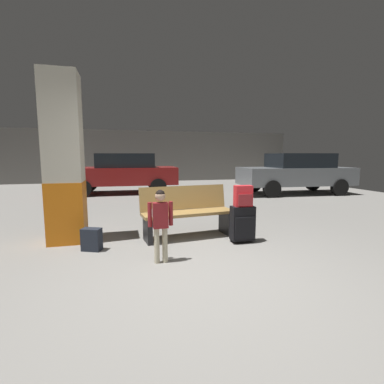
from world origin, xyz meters
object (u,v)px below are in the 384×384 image
Objects in this scene: backpack_dark_floor at (92,240)px; parked_car_far at (123,172)px; bench at (187,212)px; suitcase at (243,223)px; structural_pillar at (64,160)px; child at (160,218)px; parked_car_side at (296,172)px; backpack_bright at (243,196)px.

parked_car_far reaches higher than backpack_dark_floor.
bench reaches higher than suitcase.
suitcase is at bearing -4.87° from backpack_dark_floor.
structural_pillar is at bearing 125.85° from backpack_dark_floor.
parked_car_far is (0.54, 6.65, 0.64)m from backpack_dark_floor.
bench is 0.98m from suitcase.
parked_car_side is at bearing 43.59° from child.
suitcase is 0.15× the size of parked_car_far.
backpack_bright reaches higher than suitcase.
suitcase is at bearing -75.09° from parked_car_far.
parked_car_side is (7.27, 4.29, -0.55)m from structural_pillar.
bench is at bearing 12.55° from backpack_dark_floor.
backpack_bright is 1.00× the size of backpack_dark_floor.
backpack_bright is at bearing -4.88° from backpack_dark_floor.
backpack_bright is 0.08× the size of parked_car_side.
structural_pillar is 8.46m from parked_car_side.
structural_pillar is 2.05m from child.
backpack_bright is (0.81, -0.55, 0.33)m from bench.
backpack_bright is at bearing -15.86° from structural_pillar.
structural_pillar is 8.03× the size of backpack_bright.
backpack_bright is at bearing 20.87° from child.
suitcase is 0.61× the size of child.
parked_car_far reaches higher than suitcase.
backpack_dark_floor is 6.70m from parked_car_far.
child reaches higher than suitcase.
child is 8.16m from parked_car_side.
parked_car_side is (6.30, -1.77, 0.00)m from parked_car_far.
suitcase is at bearing -15.85° from structural_pillar.
child reaches higher than bench.
bench reaches higher than backpack_dark_floor.
structural_pillar is 2.96m from backpack_bright.
suitcase is at bearing 20.88° from child.
structural_pillar reaches higher than parked_car_side.
parked_car_far is 0.99× the size of parked_car_side.
parked_car_side is at bearing 48.58° from suitcase.
parked_car_far reaches higher than child.
bench is 1.03m from backpack_bright.
child is at bearing -44.39° from structural_pillar.
backpack_bright is 1.54m from child.
parked_car_far is (-0.40, 7.40, 0.20)m from child.
suitcase is 1.78× the size of backpack_dark_floor.
suitcase is 1.55m from child.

